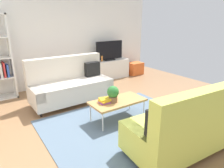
# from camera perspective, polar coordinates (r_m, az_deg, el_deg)

# --- Properties ---
(ground_plane) EXTENTS (7.68, 7.68, 0.00)m
(ground_plane) POSITION_cam_1_polar(r_m,az_deg,el_deg) (4.23, 0.41, -9.43)
(ground_plane) COLOR #936B47
(wall_far) EXTENTS (6.40, 0.12, 2.90)m
(wall_far) POSITION_cam_1_polar(r_m,az_deg,el_deg) (6.28, -14.71, 12.89)
(wall_far) COLOR white
(wall_far) RESTS_ON ground_plane
(area_rug) EXTENTS (2.90, 2.20, 0.01)m
(area_rug) POSITION_cam_1_polar(r_m,az_deg,el_deg) (3.97, 2.76, -11.31)
(area_rug) COLOR slate
(area_rug) RESTS_ON ground_plane
(couch_beige) EXTENTS (1.91, 0.87, 1.10)m
(couch_beige) POSITION_cam_1_polar(r_m,az_deg,el_deg) (4.95, -11.75, -0.13)
(couch_beige) COLOR beige
(couch_beige) RESTS_ON ground_plane
(couch_green) EXTENTS (1.96, 0.99, 1.10)m
(couch_green) POSITION_cam_1_polar(r_m,az_deg,el_deg) (3.25, 21.12, -10.96)
(couch_green) COLOR #C1CC51
(couch_green) RESTS_ON ground_plane
(coffee_table) EXTENTS (1.10, 0.56, 0.42)m
(coffee_table) POSITION_cam_1_polar(r_m,az_deg,el_deg) (3.97, 1.67, -5.08)
(coffee_table) COLOR #B7844C
(coffee_table) RESTS_ON ground_plane
(tv_console) EXTENTS (1.40, 0.44, 0.64)m
(tv_console) POSITION_cam_1_polar(r_m,az_deg,el_deg) (6.85, -0.83, 4.25)
(tv_console) COLOR silver
(tv_console) RESTS_ON ground_plane
(tv) EXTENTS (1.00, 0.20, 0.64)m
(tv) POSITION_cam_1_polar(r_m,az_deg,el_deg) (6.71, -0.76, 9.47)
(tv) COLOR black
(tv) RESTS_ON tv_console
(storage_trunk) EXTENTS (0.52, 0.40, 0.44)m
(storage_trunk) POSITION_cam_1_polar(r_m,az_deg,el_deg) (7.44, 6.69, 4.46)
(storage_trunk) COLOR orange
(storage_trunk) RESTS_ON ground_plane
(potted_plant) EXTENTS (0.23, 0.23, 0.32)m
(potted_plant) POSITION_cam_1_polar(r_m,az_deg,el_deg) (3.82, 0.28, -2.74)
(potted_plant) COLOR brown
(potted_plant) RESTS_ON coffee_table
(table_book_0) EXTENTS (0.26, 0.21, 0.03)m
(table_book_0) POSITION_cam_1_polar(r_m,az_deg,el_deg) (3.86, -1.84, -5.10)
(table_book_0) COLOR purple
(table_book_0) RESTS_ON coffee_table
(table_book_1) EXTENTS (0.25, 0.19, 0.03)m
(table_book_1) POSITION_cam_1_polar(r_m,az_deg,el_deg) (3.85, -1.85, -4.71)
(table_book_1) COLOR gold
(table_book_1) RESTS_ON table_book_0
(table_book_2) EXTENTS (0.28, 0.23, 0.03)m
(table_book_2) POSITION_cam_1_polar(r_m,az_deg,el_deg) (3.84, -1.85, -4.32)
(table_book_2) COLOR gold
(table_book_2) RESTS_ON table_book_1
(vase_0) EXTENTS (0.11, 0.11, 0.12)m
(vase_0) POSITION_cam_1_polar(r_m,az_deg,el_deg) (6.51, -5.37, 6.89)
(vase_0) COLOR silver
(vase_0) RESTS_ON tv_console
(bottle_0) EXTENTS (0.05, 0.05, 0.23)m
(bottle_0) POSITION_cam_1_polar(r_m,az_deg,el_deg) (6.51, -3.69, 7.39)
(bottle_0) COLOR #262626
(bottle_0) RESTS_ON tv_console
(bottle_1) EXTENTS (0.06, 0.06, 0.18)m
(bottle_1) POSITION_cam_1_polar(r_m,az_deg,el_deg) (6.56, -2.93, 7.30)
(bottle_1) COLOR orange
(bottle_1) RESTS_ON tv_console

